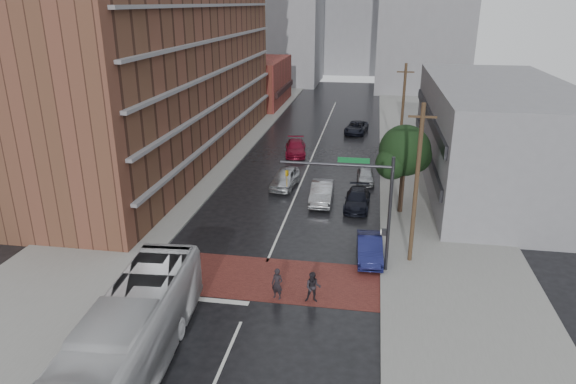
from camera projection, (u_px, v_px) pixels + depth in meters
The scene contains 22 objects.
ground at pixel (258, 282), 29.77m from camera, with size 160.00×160.00×0.00m, color black.
crosswalk at pixel (260, 278), 30.23m from camera, with size 14.00×5.00×0.02m, color maroon.
sidewalk_west at pixel (204, 154), 54.63m from camera, with size 9.00×90.00×0.15m, color gray.
sidewalk_east at pixel (425, 164), 51.09m from camera, with size 9.00×90.00×0.15m, color gray.
apartment_block at pixel (167, 16), 49.25m from camera, with size 10.00×44.00×28.00m, color brown.
storefront_west at pixel (258, 82), 80.33m from camera, with size 8.00×16.00×7.00m, color maroon.
building_east at pixel (495, 135), 44.15m from camera, with size 11.00×26.00×9.00m, color gray.
distant_tower_center at pixel (351, 18), 113.44m from camera, with size 12.00×10.00×24.00m, color gray.
street_tree at pixel (405, 154), 37.94m from camera, with size 4.20×4.10×6.90m.
signal_mast at pixel (365, 197), 29.53m from camera, with size 6.50×0.30×7.20m.
utility_pole_near at pixel (416, 185), 30.32m from camera, with size 1.60×0.26×10.00m.
utility_pole_far at pixel (402, 115), 48.82m from camera, with size 1.60×0.26×10.00m.
transit_bus at pixel (130, 337), 22.01m from camera, with size 2.99×12.76×3.56m, color silver.
pedestrian_a at pixel (277, 284), 27.85m from camera, with size 0.65×0.43×1.79m, color black.
pedestrian_b at pixel (313, 287), 27.55m from camera, with size 0.86×0.67×1.76m, color black.
car_travel_a at pixel (285, 178), 44.84m from camera, with size 1.93×4.79×1.63m, color #B8BCC0.
car_travel_b at pixel (322, 193), 41.44m from camera, with size 1.73×4.96×1.63m, color #A7AAAF.
car_travel_c at pixel (296, 148), 54.41m from camera, with size 2.10×5.16×1.50m, color maroon.
suv_travel at pixel (356, 127), 63.34m from camera, with size 2.37×5.15×1.43m, color black.
car_parked_near at pixel (370, 248), 32.24m from camera, with size 1.53×4.40×1.45m, color #15184B.
car_parked_mid at pixel (357, 199), 40.38m from camera, with size 1.91×4.70×1.36m, color black.
car_parked_far at pixel (366, 175), 46.07m from camera, with size 1.52×3.79×1.29m, color #A6AAAE.
Camera 1 is at (6.00, -25.44, 15.28)m, focal length 32.00 mm.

